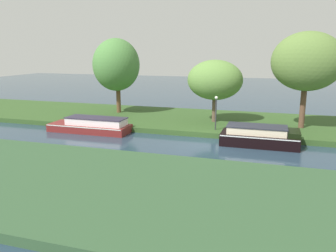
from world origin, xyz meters
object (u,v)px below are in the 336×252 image
object	(u,v)px
willow_tree_left	(116,65)
mooring_post_near	(284,133)
maroon_barge	(92,126)
black_narrowboat	(260,136)
lamp_post	(216,108)
willow_tree_centre	(215,80)
willow_tree_right	(307,62)

from	to	relation	value
willow_tree_left	mooring_post_near	distance (m)	16.71
maroon_barge	mooring_post_near	bearing A→B (deg)	4.55
black_narrowboat	lamp_post	size ratio (longest dim) A/B	2.00
willow_tree_centre	willow_tree_right	size ratio (longest dim) A/B	0.71
mooring_post_near	willow_tree_left	bearing A→B (deg)	161.14
maroon_barge	black_narrowboat	distance (m)	12.96
willow_tree_right	mooring_post_near	distance (m)	5.96
willow_tree_centre	maroon_barge	bearing A→B (deg)	-151.73
willow_tree_left	willow_tree_centre	world-z (taller)	willow_tree_left
willow_tree_centre	mooring_post_near	xyz separation A→B (m)	(5.57, -3.66, -3.28)
black_narrowboat	willow_tree_right	distance (m)	7.17
lamp_post	mooring_post_near	distance (m)	5.20
black_narrowboat	willow_tree_centre	bearing A→B (deg)	129.80
maroon_barge	mooring_post_near	size ratio (longest dim) A/B	12.36
maroon_barge	lamp_post	xyz separation A→B (m)	(9.57, 1.96, 1.54)
black_narrowboat	willow_tree_right	bearing A→B (deg)	55.47
maroon_barge	willow_tree_centre	xyz separation A→B (m)	(8.95, 4.81, 3.43)
maroon_barge	willow_tree_left	size ratio (longest dim) A/B	0.93
willow_tree_right	maroon_barge	bearing A→B (deg)	-164.88
maroon_barge	willow_tree_right	bearing A→B (deg)	15.12
black_narrowboat	maroon_barge	bearing A→B (deg)	180.00
willow_tree_right	black_narrowboat	bearing A→B (deg)	-124.53
willow_tree_centre	mooring_post_near	bearing A→B (deg)	-33.29
black_narrowboat	willow_tree_left	xyz separation A→B (m)	(-13.71, 6.37, 4.39)
willow_tree_centre	willow_tree_left	bearing A→B (deg)	170.87
maroon_barge	lamp_post	world-z (taller)	lamp_post
lamp_post	willow_tree_left	bearing A→B (deg)	156.84
lamp_post	maroon_barge	bearing A→B (deg)	-168.46
willow_tree_left	willow_tree_centre	distance (m)	9.89
maroon_barge	lamp_post	bearing A→B (deg)	11.54
black_narrowboat	mooring_post_near	xyz separation A→B (m)	(1.56, 1.16, 0.05)
maroon_barge	willow_tree_centre	world-z (taller)	willow_tree_centre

